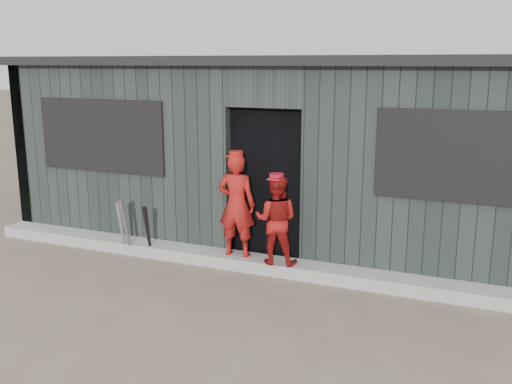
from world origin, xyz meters
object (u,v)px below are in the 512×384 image
at_px(player_red_left, 237,205).
at_px(dugout, 300,149).
at_px(player_red_right, 276,220).
at_px(bat_right, 148,232).
at_px(bat_mid, 126,228).
at_px(player_grey_back, 311,214).
at_px(bat_left, 122,228).

height_order(player_red_left, dugout, dugout).
bearing_deg(player_red_right, bat_right, -5.39).
distance_m(player_red_left, player_red_right, 0.58).
bearing_deg(bat_mid, player_red_left, 8.73).
bearing_deg(bat_right, player_grey_back, 19.53).
relative_size(player_red_right, player_grey_back, 0.86).
xyz_separation_m(bat_right, player_grey_back, (2.00, 0.71, 0.27)).
relative_size(player_red_left, player_red_right, 1.20).
distance_m(bat_left, player_grey_back, 2.52).
bearing_deg(bat_right, player_red_right, 3.11).
height_order(bat_left, player_grey_back, player_grey_back).
relative_size(bat_mid, player_red_right, 0.74).
bearing_deg(player_grey_back, bat_mid, 33.37).
bearing_deg(player_grey_back, dugout, -50.07).
xyz_separation_m(bat_mid, player_grey_back, (2.31, 0.76, 0.23)).
height_order(player_red_left, player_red_right, player_red_left).
relative_size(bat_left, bat_right, 1.01).
bearing_deg(player_red_left, player_grey_back, -151.81).
relative_size(bat_left, dugout, 0.09).
bearing_deg(bat_right, player_red_left, 8.78).
height_order(player_red_right, dugout, dugout).
xyz_separation_m(bat_mid, dugout, (1.78, 1.91, 0.89)).
relative_size(bat_left, bat_mid, 0.95).
distance_m(bat_right, player_red_right, 1.80).
distance_m(player_grey_back, dugout, 1.43).
bearing_deg(bat_right, bat_left, -175.74).
height_order(bat_right, player_grey_back, player_grey_back).
bearing_deg(player_red_right, player_grey_back, -119.87).
bearing_deg(player_grey_back, bat_right, 34.77).
height_order(player_red_right, player_grey_back, player_grey_back).
xyz_separation_m(bat_mid, bat_right, (0.31, 0.05, -0.03)).
distance_m(bat_mid, bat_right, 0.31).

